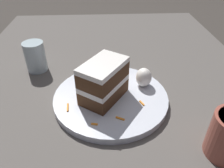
{
  "coord_description": "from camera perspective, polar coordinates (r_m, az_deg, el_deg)",
  "views": [
    {
      "loc": [
        0.47,
        -0.02,
        0.4
      ],
      "look_at": [
        0.03,
        0.0,
        0.09
      ],
      "focal_mm": 35.0,
      "sensor_mm": 36.0,
      "label": 1
    }
  ],
  "objects": [
    {
      "name": "cake_slice",
      "position": [
        0.53,
        -2.22,
        0.79
      ],
      "size": [
        0.14,
        0.13,
        0.1
      ],
      "rotation": [
        0.0,
        0.0,
        4.1
      ],
      "color": "#4C2D19",
      "rests_on": "plate"
    },
    {
      "name": "orange_garnish",
      "position": [
        0.64,
        1.45,
        2.79
      ],
      "size": [
        0.06,
        0.06,
        0.0
      ],
      "primitive_type": "cylinder",
      "color": "orange",
      "rests_on": "plate"
    },
    {
      "name": "carrot_shreds_scatter",
      "position": [
        0.57,
        -1.33,
        -2.46
      ],
      "size": [
        0.22,
        0.19,
        0.0
      ],
      "color": "orange",
      "rests_on": "plate"
    },
    {
      "name": "drinking_glass",
      "position": [
        0.72,
        -19.29,
        6.31
      ],
      "size": [
        0.06,
        0.06,
        0.09
      ],
      "color": "silver",
      "rests_on": "dining_table"
    },
    {
      "name": "dining_table",
      "position": [
        0.61,
        -0.47,
        -3.48
      ],
      "size": [
        1.34,
        0.9,
        0.03
      ],
      "primitive_type": "cube",
      "color": "#56514C",
      "rests_on": "ground"
    },
    {
      "name": "cream_dollop",
      "position": [
        0.59,
        8.28,
        1.75
      ],
      "size": [
        0.05,
        0.04,
        0.05
      ],
      "primitive_type": "ellipsoid",
      "color": "white",
      "rests_on": "plate"
    },
    {
      "name": "ground_plane",
      "position": [
        0.62,
        -0.46,
        -4.69
      ],
      "size": [
        6.0,
        6.0,
        0.0
      ],
      "primitive_type": "plane",
      "color": "#38332D",
      "rests_on": "ground"
    },
    {
      "name": "plate",
      "position": [
        0.57,
        -0.0,
        -3.57
      ],
      "size": [
        0.29,
        0.29,
        0.02
      ],
      "primitive_type": "cylinder",
      "color": "silver",
      "rests_on": "dining_table"
    }
  ]
}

